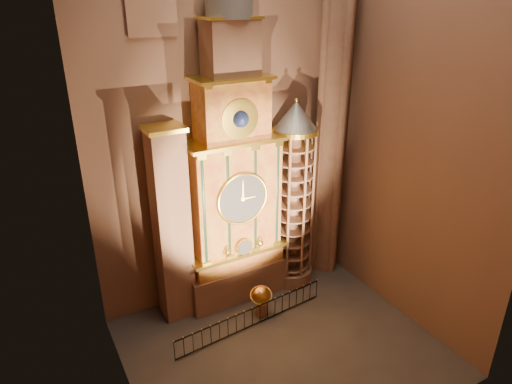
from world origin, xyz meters
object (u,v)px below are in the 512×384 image
iron_railing (252,317)px  portrait_tower (172,227)px  celestial_globe (261,298)px  astronomical_clock (233,185)px  stair_turret (293,198)px

iron_railing → portrait_tower: bearing=134.0°
celestial_globe → astronomical_clock: bearing=98.6°
portrait_tower → astronomical_clock: bearing=-0.3°
astronomical_clock → celestial_globe: 6.12m
astronomical_clock → stair_turret: bearing=-4.3°
portrait_tower → celestial_globe: (3.75, -2.31, -4.13)m
celestial_globe → iron_railing: (-0.89, -0.65, -0.42)m
portrait_tower → celestial_globe: size_ratio=6.01×
portrait_tower → iron_railing: size_ratio=1.20×
astronomical_clock → iron_railing: (-0.54, -2.94, -6.08)m
stair_turret → celestial_globe: bearing=-147.2°
iron_railing → stair_turret: bearing=33.6°
astronomical_clock → iron_railing: size_ratio=1.96×
stair_turret → celestial_globe: 5.67m
celestial_globe → iron_railing: size_ratio=0.20×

